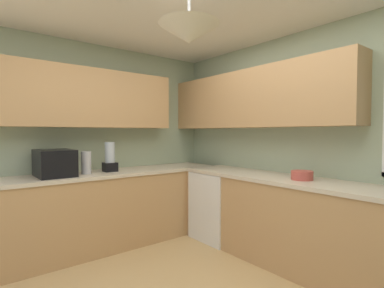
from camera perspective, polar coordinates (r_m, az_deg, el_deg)
The scene contains 8 objects.
room_shell at distance 2.76m, azimuth 3.18°, elevation 9.40°, with size 4.23×3.53×2.57m.
counter_run_left at distance 3.77m, azimuth -17.48°, elevation -12.16°, with size 0.65×3.14×0.91m.
counter_run_back at distance 3.21m, azimuth 22.81°, elevation -14.81°, with size 3.32×0.65×0.91m.
dishwasher at distance 3.95m, azimuth 5.52°, elevation -11.75°, with size 0.60×0.60×0.87m, color white.
microwave at distance 3.52m, azimuth -25.16°, elevation -3.36°, with size 0.48×0.36×0.29m, color black.
kettle at distance 3.60m, azimuth -19.88°, elevation -3.41°, with size 0.11×0.11×0.26m, color #B7B7BC.
bowl at distance 3.17m, azimuth 20.61°, elevation -5.71°, with size 0.21×0.21×0.09m, color #B74C42.
blender_appliance at distance 3.72m, azimuth -15.67°, elevation -2.69°, with size 0.15×0.15×0.36m.
Camera 1 is at (1.67, -1.30, 1.39)m, focal length 27.43 mm.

